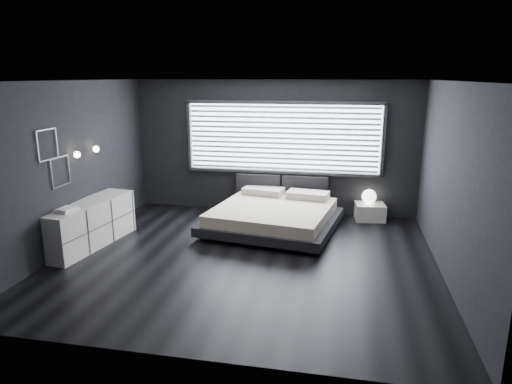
# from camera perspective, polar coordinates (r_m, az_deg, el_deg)

# --- Properties ---
(room) EXTENTS (6.04, 6.00, 2.80)m
(room) POSITION_cam_1_polar(r_m,az_deg,el_deg) (7.04, -1.35, 2.26)
(room) COLOR black
(room) RESTS_ON ground
(window) EXTENTS (4.14, 0.09, 1.52)m
(window) POSITION_cam_1_polar(r_m,az_deg,el_deg) (9.59, 3.34, 6.74)
(window) COLOR white
(window) RESTS_ON ground
(headboard) EXTENTS (1.96, 0.16, 0.52)m
(headboard) POSITION_cam_1_polar(r_m,az_deg,el_deg) (9.73, 3.20, 0.62)
(headboard) COLOR black
(headboard) RESTS_ON ground
(sconce_near) EXTENTS (0.18, 0.11, 0.11)m
(sconce_near) POSITION_cam_1_polar(r_m,az_deg,el_deg) (8.17, -21.49, 4.37)
(sconce_near) COLOR silver
(sconce_near) RESTS_ON ground
(sconce_far) EXTENTS (0.18, 0.11, 0.11)m
(sconce_far) POSITION_cam_1_polar(r_m,az_deg,el_deg) (8.67, -19.38, 5.08)
(sconce_far) COLOR silver
(sconce_far) RESTS_ON ground
(wall_art_upper) EXTENTS (0.01, 0.48, 0.48)m
(wall_art_upper) POSITION_cam_1_polar(r_m,az_deg,el_deg) (7.69, -24.62, 5.40)
(wall_art_upper) COLOR #47474C
(wall_art_upper) RESTS_ON ground
(wall_art_lower) EXTENTS (0.01, 0.48, 0.48)m
(wall_art_lower) POSITION_cam_1_polar(r_m,az_deg,el_deg) (7.97, -23.24, 2.37)
(wall_art_lower) COLOR #47474C
(wall_art_lower) RESTS_ON ground
(bed) EXTENTS (2.64, 2.55, 0.60)m
(bed) POSITION_cam_1_polar(r_m,az_deg,el_deg) (8.75, 2.19, -2.92)
(bed) COLOR black
(bed) RESTS_ON ground
(nightstand) EXTENTS (0.64, 0.56, 0.34)m
(nightstand) POSITION_cam_1_polar(r_m,az_deg,el_deg) (9.63, 14.04, -2.41)
(nightstand) COLOR white
(nightstand) RESTS_ON ground
(orb_lamp) EXTENTS (0.29, 0.29, 0.29)m
(orb_lamp) POSITION_cam_1_polar(r_m,az_deg,el_deg) (9.58, 13.95, -0.54)
(orb_lamp) COLOR white
(orb_lamp) RESTS_ON nightstand
(dresser) EXTENTS (0.79, 2.00, 0.78)m
(dresser) POSITION_cam_1_polar(r_m,az_deg,el_deg) (8.40, -20.08, -3.77)
(dresser) COLOR white
(dresser) RESTS_ON ground
(book_stack) EXTENTS (0.30, 0.36, 0.07)m
(book_stack) POSITION_cam_1_polar(r_m,az_deg,el_deg) (7.84, -22.62, -2.06)
(book_stack) COLOR silver
(book_stack) RESTS_ON dresser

